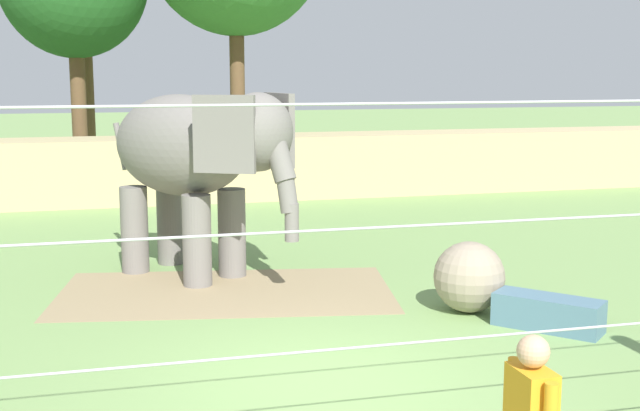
{
  "coord_description": "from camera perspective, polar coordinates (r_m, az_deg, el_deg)",
  "views": [
    {
      "loc": [
        -2.23,
        -8.45,
        3.4
      ],
      "look_at": [
        0.82,
        3.36,
        1.4
      ],
      "focal_mm": 46.98,
      "sensor_mm": 36.0,
      "label": 1
    }
  ],
  "objects": [
    {
      "name": "dirt_patch",
      "position": [
        13.03,
        -6.44,
        -5.86
      ],
      "size": [
        5.49,
        3.63,
        0.01
      ],
      "primitive_type": "cube",
      "rotation": [
        0.0,
        0.0,
        -0.17
      ],
      "color": "#937F5B",
      "rests_on": "ground"
    },
    {
      "name": "elephant",
      "position": [
        13.71,
        -8.56,
        3.43
      ],
      "size": [
        3.22,
        3.6,
        3.05
      ],
      "color": "slate",
      "rests_on": "ground"
    },
    {
      "name": "feed_trough",
      "position": [
        11.51,
        15.27,
        -7.06
      ],
      "size": [
        1.31,
        1.37,
        0.44
      ],
      "color": "slate",
      "rests_on": "ground"
    },
    {
      "name": "cable_fence",
      "position": [
        6.12,
        7.62,
        -7.32
      ],
      "size": [
        9.23,
        0.25,
        3.29
      ],
      "color": "brown",
      "rests_on": "ground"
    },
    {
      "name": "enrichment_ball",
      "position": [
        12.0,
        10.12,
        -4.81
      ],
      "size": [
        1.0,
        1.0,
        1.0
      ],
      "primitive_type": "sphere",
      "color": "gray",
      "rests_on": "ground"
    },
    {
      "name": "ground_plane",
      "position": [
        9.38,
        0.3,
        -11.94
      ],
      "size": [
        120.0,
        120.0,
        0.0
      ],
      "primitive_type": "plane",
      "color": "#759956"
    },
    {
      "name": "embankment_wall",
      "position": [
        22.15,
        -8.6,
        2.52
      ],
      "size": [
        36.0,
        1.8,
        1.65
      ],
      "primitive_type": "cube",
      "color": "tan",
      "rests_on": "ground"
    }
  ]
}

